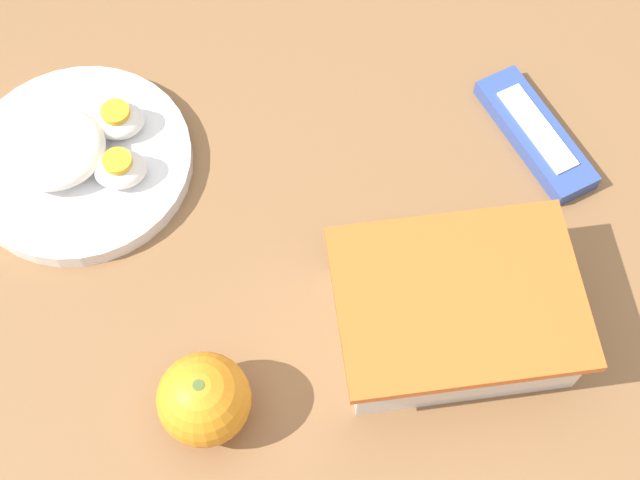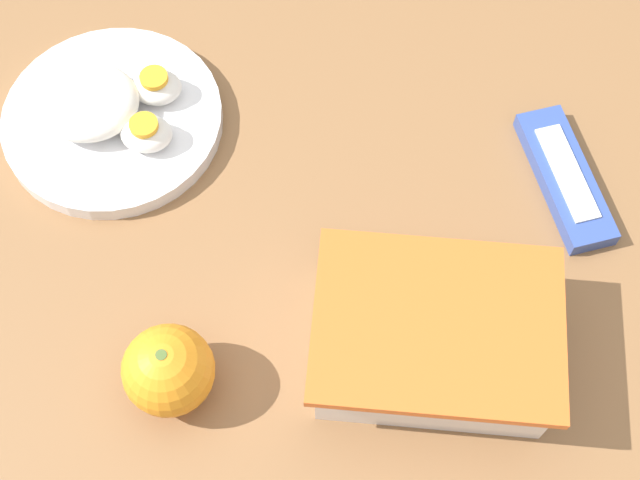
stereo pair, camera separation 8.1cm
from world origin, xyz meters
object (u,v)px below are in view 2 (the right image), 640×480
at_px(orange_fruit, 168,370).
at_px(food_container, 434,339).
at_px(rice_plate, 110,114).
at_px(candy_bar, 565,178).

bearing_deg(orange_fruit, food_container, -167.22).
xyz_separation_m(food_container, orange_fruit, (0.22, 0.05, 0.01)).
height_order(food_container, rice_plate, food_container).
relative_size(food_container, orange_fruit, 2.63).
height_order(orange_fruit, rice_plate, orange_fruit).
height_order(food_container, candy_bar, food_container).
xyz_separation_m(food_container, rice_plate, (0.33, -0.21, -0.01)).
distance_m(food_container, orange_fruit, 0.23).
bearing_deg(rice_plate, candy_bar, 176.53).
xyz_separation_m(food_container, candy_bar, (-0.12, -0.19, -0.02)).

